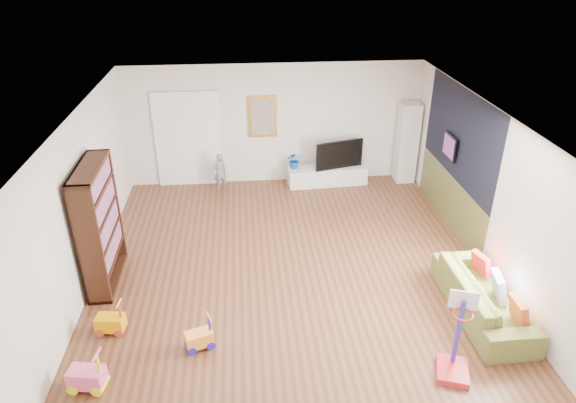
{
  "coord_description": "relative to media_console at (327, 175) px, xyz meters",
  "views": [
    {
      "loc": [
        -0.7,
        -7.11,
        5.05
      ],
      "look_at": [
        0.0,
        0.4,
        1.15
      ],
      "focal_mm": 32.0,
      "sensor_mm": 36.0,
      "label": 1
    }
  ],
  "objects": [
    {
      "name": "floor",
      "position": [
        -1.18,
        -3.42,
        -0.21
      ],
      "size": [
        6.5,
        7.5,
        0.0
      ],
      "primitive_type": "cube",
      "color": "brown",
      "rests_on": "ground"
    },
    {
      "name": "ceiling",
      "position": [
        -1.18,
        -3.42,
        2.49
      ],
      "size": [
        6.5,
        7.5,
        0.0
      ],
      "primitive_type": "cube",
      "color": "white",
      "rests_on": "ground"
    },
    {
      "name": "wall_back",
      "position": [
        -1.18,
        0.33,
        1.14
      ],
      "size": [
        6.5,
        0.0,
        2.7
      ],
      "primitive_type": "cube",
      "color": "silver",
      "rests_on": "ground"
    },
    {
      "name": "wall_front",
      "position": [
        -1.18,
        -7.17,
        1.14
      ],
      "size": [
        6.5,
        0.0,
        2.7
      ],
      "primitive_type": "cube",
      "color": "white",
      "rests_on": "ground"
    },
    {
      "name": "wall_left",
      "position": [
        -4.43,
        -3.42,
        1.14
      ],
      "size": [
        0.0,
        7.5,
        2.7
      ],
      "primitive_type": "cube",
      "color": "white",
      "rests_on": "ground"
    },
    {
      "name": "wall_right",
      "position": [
        2.07,
        -3.42,
        1.14
      ],
      "size": [
        0.0,
        7.5,
        2.7
      ],
      "primitive_type": "cube",
      "color": "silver",
      "rests_on": "ground"
    },
    {
      "name": "navy_accent",
      "position": [
        2.05,
        -2.02,
        1.64
      ],
      "size": [
        0.01,
        3.2,
        1.7
      ],
      "primitive_type": "cube",
      "color": "black",
      "rests_on": "wall_right"
    },
    {
      "name": "olive_wainscot",
      "position": [
        2.05,
        -2.02,
        0.29
      ],
      "size": [
        0.01,
        3.2,
        1.0
      ],
      "primitive_type": "cube",
      "color": "brown",
      "rests_on": "wall_right"
    },
    {
      "name": "doorway",
      "position": [
        -3.08,
        0.29,
        0.84
      ],
      "size": [
        1.45,
        0.06,
        2.1
      ],
      "primitive_type": "cube",
      "color": "white",
      "rests_on": "ground"
    },
    {
      "name": "painting_back",
      "position": [
        -1.43,
        0.29,
        1.34
      ],
      "size": [
        0.62,
        0.06,
        0.92
      ],
      "primitive_type": "cube",
      "color": "gold",
      "rests_on": "wall_back"
    },
    {
      "name": "artwork_right",
      "position": [
        1.99,
        -1.82,
        1.34
      ],
      "size": [
        0.04,
        0.56,
        0.46
      ],
      "primitive_type": "cube",
      "color": "#7F3F8C",
      "rests_on": "wall_right"
    },
    {
      "name": "media_console",
      "position": [
        0.0,
        0.0,
        0.0
      ],
      "size": [
        1.81,
        0.56,
        0.42
      ],
      "primitive_type": "cube",
      "rotation": [
        0.0,
        0.0,
        0.06
      ],
      "color": "silver",
      "rests_on": "ground"
    },
    {
      "name": "tall_cabinet",
      "position": [
        1.8,
        0.06,
        0.71
      ],
      "size": [
        0.43,
        0.43,
        1.83
      ],
      "primitive_type": "cube",
      "rotation": [
        0.0,
        0.0,
        -0.01
      ],
      "color": "silver",
      "rests_on": "ground"
    },
    {
      "name": "bookshelf",
      "position": [
        -4.19,
        -3.31,
        0.81
      ],
      "size": [
        0.38,
        1.39,
        2.03
      ],
      "primitive_type": "cube",
      "rotation": [
        0.0,
        0.0,
        0.01
      ],
      "color": "#32190E",
      "rests_on": "ground"
    },
    {
      "name": "sofa",
      "position": [
        1.57,
        -4.73,
        0.1
      ],
      "size": [
        0.85,
        2.12,
        0.61
      ],
      "primitive_type": "imported",
      "rotation": [
        0.0,
        0.0,
        1.58
      ],
      "color": "#5E672B",
      "rests_on": "ground"
    },
    {
      "name": "basketball_hoop",
      "position": [
        0.7,
        -5.85,
        0.39
      ],
      "size": [
        0.55,
        0.6,
        1.19
      ],
      "primitive_type": "cube",
      "rotation": [
        0.0,
        0.0,
        -0.33
      ],
      "color": "red",
      "rests_on": "ground"
    },
    {
      "name": "ride_on_yellow",
      "position": [
        -3.87,
        -4.64,
        0.05
      ],
      "size": [
        0.42,
        0.28,
        0.52
      ],
      "primitive_type": "cube",
      "rotation": [
        0.0,
        0.0,
        -0.11
      ],
      "color": "#E5A002",
      "rests_on": "ground"
    },
    {
      "name": "ride_on_orange",
      "position": [
        -2.6,
        -5.07,
        0.04
      ],
      "size": [
        0.43,
        0.34,
        0.5
      ],
      "primitive_type": "cube",
      "rotation": [
        0.0,
        0.0,
        0.32
      ],
      "color": "#FF9738",
      "rests_on": "ground"
    },
    {
      "name": "ride_on_pink",
      "position": [
        -3.94,
        -5.67,
        0.08
      ],
      "size": [
        0.47,
        0.34,
        0.58
      ],
      "primitive_type": "cube",
      "rotation": [
        0.0,
        0.0,
        -0.17
      ],
      "color": "#F25995",
      "rests_on": "ground"
    },
    {
      "name": "child",
      "position": [
        -2.43,
        -0.07,
        0.22
      ],
      "size": [
        0.37,
        0.32,
        0.86
      ],
      "primitive_type": "imported",
      "rotation": [
        0.0,
        0.0,
        3.58
      ],
      "color": "slate",
      "rests_on": "ground"
    },
    {
      "name": "tv",
      "position": [
        0.21,
        0.03,
        0.53
      ],
      "size": [
        1.12,
        0.44,
        0.65
      ],
      "primitive_type": "imported",
      "rotation": [
        0.0,
        0.0,
        0.27
      ],
      "color": "black",
      "rests_on": "media_console"
    },
    {
      "name": "vase_plant",
      "position": [
        -0.75,
        0.02,
        0.4
      ],
      "size": [
        0.35,
        0.3,
        0.38
      ],
      "primitive_type": "imported",
      "rotation": [
        0.0,
        0.0,
        0.01
      ],
      "color": "#0A449B",
      "rests_on": "media_console"
    },
    {
      "name": "pillow_left",
      "position": [
        1.79,
        -5.3,
        0.28
      ],
      "size": [
        0.11,
        0.39,
        0.39
      ],
      "primitive_type": "cube",
      "rotation": [
        0.0,
        0.0,
        -0.02
      ],
      "color": "#BF4C21",
      "rests_on": "sofa"
    },
    {
      "name": "pillow_center",
      "position": [
        1.77,
        -4.74,
        0.28
      ],
      "size": [
        0.18,
        0.43,
        0.41
      ],
      "primitive_type": "cube",
      "rotation": [
        0.0,
        0.0,
        -0.19
      ],
      "color": "silver",
      "rests_on": "sofa"
    },
    {
      "name": "pillow_right",
      "position": [
        1.77,
        -4.13,
        0.28
      ],
      "size": [
        0.18,
        0.36,
        0.35
      ],
      "primitive_type": "cube",
      "rotation": [
        0.0,
        0.0,
        0.26
      ],
      "color": "red",
      "rests_on": "sofa"
    }
  ]
}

